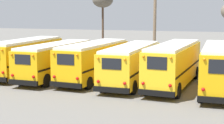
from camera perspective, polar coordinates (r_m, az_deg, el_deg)
The scene contains 10 objects.
ground_plane at distance 28.09m, azimuth -0.10°, elevation -3.34°, with size 160.00×160.00×0.00m, color #66635E.
school_bus_0 at distance 32.19m, azimuth -14.01°, elevation 1.02°, with size 2.89×10.20×3.21m.
school_bus_1 at distance 29.94m, azimuth -9.25°, elevation 0.47°, with size 2.57×10.10×3.00m.
school_bus_2 at distance 28.86m, azimuth -2.94°, elevation 0.39°, with size 2.90×10.09×3.13m.
school_bus_3 at distance 27.50m, azimuth 3.37°, elevation -0.09°, with size 2.71×10.43×3.04m.
school_bus_4 at distance 26.58m, azimuth 10.28°, elevation -0.21°, with size 2.94×10.24×3.29m.
school_bus_5 at distance 25.54m, azimuth 17.52°, elevation -0.74°, with size 2.84×9.72×3.35m.
utility_pole at distance 38.28m, azimuth 7.12°, elevation 6.86°, with size 1.80×0.34×9.30m.
bare_tree_1 at distance 48.92m, azimuth -1.56°, elevation 10.16°, with size 2.92×2.92×8.52m.
fence_line at distance 34.38m, azimuth 3.75°, elevation 0.44°, with size 24.97×0.06×1.42m.
Camera 1 is at (9.28, -25.92, 5.62)m, focal length 55.00 mm.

